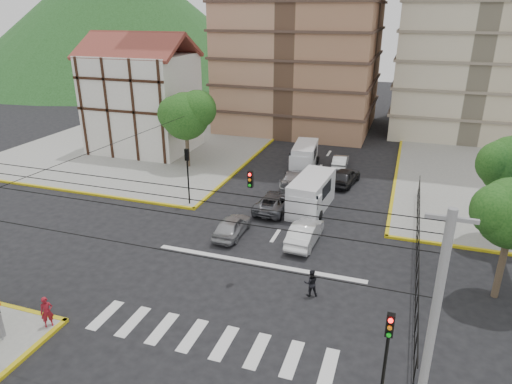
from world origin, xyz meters
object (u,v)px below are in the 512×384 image
at_px(traffic_light_nw, 187,167).
at_px(car_silver_front_left, 232,226).
at_px(van_right_lane, 310,195).
at_px(van_left_lane, 304,157).
at_px(car_white_front_right, 305,233).
at_px(pedestrian_crosswalk, 311,283).
at_px(traffic_light_se, 387,348).
at_px(pedestrian_sw_corner, 47,312).

xyz_separation_m(traffic_light_nw, car_silver_front_left, (5.00, -3.66, -2.42)).
relative_size(van_right_lane, car_silver_front_left, 1.46).
relative_size(van_left_lane, car_white_front_right, 1.18).
height_order(van_left_lane, pedestrian_crosswalk, van_left_lane).
bearing_deg(traffic_light_se, pedestrian_crosswalk, 121.13).
xyz_separation_m(car_silver_front_left, car_white_front_right, (4.89, 0.45, 0.04)).
height_order(car_silver_front_left, pedestrian_crosswalk, pedestrian_crosswalk).
distance_m(pedestrian_sw_corner, pedestrian_crosswalk, 13.04).
xyz_separation_m(car_white_front_right, pedestrian_crosswalk, (1.63, -5.63, 0.04)).
bearing_deg(traffic_light_se, pedestrian_sw_corner, 179.61).
distance_m(traffic_light_nw, van_left_lane, 13.47).
bearing_deg(van_left_lane, traffic_light_se, -76.92).
relative_size(traffic_light_se, van_left_lane, 0.84).
xyz_separation_m(traffic_light_se, car_silver_front_left, (-10.60, 11.94, -2.42)).
bearing_deg(traffic_light_nw, pedestrian_sw_corner, -88.89).
bearing_deg(car_white_front_right, pedestrian_crosswalk, 108.70).
relative_size(traffic_light_se, van_right_lane, 0.75).
bearing_deg(car_white_front_right, van_right_lane, -78.77).
bearing_deg(traffic_light_se, car_white_front_right, 114.75).
distance_m(traffic_light_se, car_white_front_right, 13.85).
relative_size(car_silver_front_left, pedestrian_crosswalk, 2.63).
xyz_separation_m(traffic_light_se, car_white_front_right, (-5.71, 12.39, -2.38)).
bearing_deg(traffic_light_se, van_right_lane, 110.30).
height_order(traffic_light_se, pedestrian_sw_corner, traffic_light_se).
bearing_deg(car_silver_front_left, pedestrian_sw_corner, 68.59).
relative_size(pedestrian_sw_corner, pedestrian_crosswalk, 1.02).
bearing_deg(van_right_lane, car_white_front_right, -76.66).
xyz_separation_m(traffic_light_nw, car_white_front_right, (9.89, -3.21, -2.38)).
xyz_separation_m(van_right_lane, pedestrian_crosswalk, (2.42, -10.82, -0.48)).
height_order(van_left_lane, car_white_front_right, van_left_lane).
bearing_deg(traffic_light_nw, van_right_lane, 12.31).
bearing_deg(van_right_lane, traffic_light_nw, -163.02).
xyz_separation_m(van_right_lane, car_silver_front_left, (-4.10, -5.65, -0.57)).
height_order(traffic_light_nw, pedestrian_sw_corner, traffic_light_nw).
bearing_deg(pedestrian_sw_corner, pedestrian_crosswalk, -16.95).
bearing_deg(traffic_light_nw, van_left_lane, 61.50).
bearing_deg(van_right_lane, pedestrian_crosswalk, -72.72).
xyz_separation_m(car_silver_front_left, pedestrian_crosswalk, (6.52, -5.18, 0.08)).
relative_size(traffic_light_se, pedestrian_crosswalk, 2.87).
xyz_separation_m(van_right_lane, van_left_lane, (-2.74, 9.72, -0.14)).
distance_m(van_left_lane, pedestrian_crosswalk, 21.19).
bearing_deg(pedestrian_crosswalk, traffic_light_nw, -59.79).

